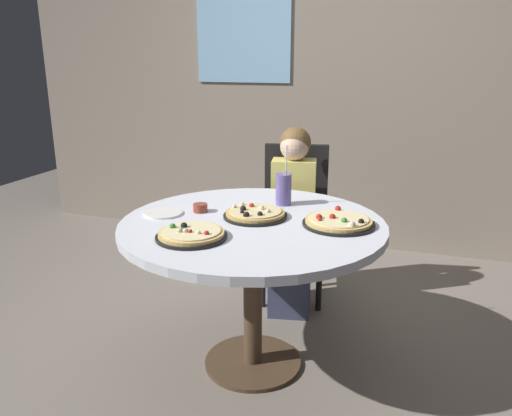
{
  "coord_description": "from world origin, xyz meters",
  "views": [
    {
      "loc": [
        0.7,
        -2.08,
        1.48
      ],
      "look_at": [
        0.0,
        0.05,
        0.8
      ],
      "focal_mm": 35.43,
      "sensor_mm": 36.0,
      "label": 1
    }
  ],
  "objects_px": {
    "dining_table": "(253,241)",
    "diner_child": "(292,229)",
    "pizza_pepperoni": "(191,234)",
    "chair_wooden": "(295,213)",
    "pizza_cheese": "(339,222)",
    "pizza_veggie": "(255,214)",
    "sauce_bowl": "(200,208)",
    "plate_small": "(164,213)",
    "soda_cup": "(284,189)"
  },
  "relations": [
    {
      "from": "pizza_veggie",
      "to": "pizza_cheese",
      "type": "height_order",
      "value": "same"
    },
    {
      "from": "chair_wooden",
      "to": "pizza_pepperoni",
      "type": "height_order",
      "value": "chair_wooden"
    },
    {
      "from": "soda_cup",
      "to": "pizza_cheese",
      "type": "bearing_deg",
      "value": -36.87
    },
    {
      "from": "pizza_cheese",
      "to": "pizza_pepperoni",
      "type": "relative_size",
      "value": 1.08
    },
    {
      "from": "dining_table",
      "to": "sauce_bowl",
      "type": "relative_size",
      "value": 17.44
    },
    {
      "from": "dining_table",
      "to": "plate_small",
      "type": "height_order",
      "value": "plate_small"
    },
    {
      "from": "pizza_veggie",
      "to": "soda_cup",
      "type": "bearing_deg",
      "value": 73.9
    },
    {
      "from": "pizza_pepperoni",
      "to": "pizza_veggie",
      "type": "bearing_deg",
      "value": 65.21
    },
    {
      "from": "diner_child",
      "to": "pizza_cheese",
      "type": "height_order",
      "value": "diner_child"
    },
    {
      "from": "chair_wooden",
      "to": "diner_child",
      "type": "distance_m",
      "value": 0.19
    },
    {
      "from": "dining_table",
      "to": "diner_child",
      "type": "height_order",
      "value": "diner_child"
    },
    {
      "from": "chair_wooden",
      "to": "soda_cup",
      "type": "xyz_separation_m",
      "value": [
        0.08,
        -0.57,
        0.3
      ]
    },
    {
      "from": "dining_table",
      "to": "diner_child",
      "type": "distance_m",
      "value": 0.72
    },
    {
      "from": "pizza_cheese",
      "to": "chair_wooden",
      "type": "bearing_deg",
      "value": 116.26
    },
    {
      "from": "diner_child",
      "to": "sauce_bowl",
      "type": "distance_m",
      "value": 0.76
    },
    {
      "from": "pizza_cheese",
      "to": "soda_cup",
      "type": "distance_m",
      "value": 0.41
    },
    {
      "from": "pizza_cheese",
      "to": "soda_cup",
      "type": "relative_size",
      "value": 1.05
    },
    {
      "from": "diner_child",
      "to": "soda_cup",
      "type": "height_order",
      "value": "diner_child"
    },
    {
      "from": "diner_child",
      "to": "pizza_cheese",
      "type": "distance_m",
      "value": 0.78
    },
    {
      "from": "diner_child",
      "to": "soda_cup",
      "type": "bearing_deg",
      "value": -82.98
    },
    {
      "from": "chair_wooden",
      "to": "pizza_pepperoni",
      "type": "distance_m",
      "value": 1.2
    },
    {
      "from": "pizza_cheese",
      "to": "plate_small",
      "type": "height_order",
      "value": "pizza_cheese"
    },
    {
      "from": "pizza_pepperoni",
      "to": "pizza_cheese",
      "type": "bearing_deg",
      "value": 32.73
    },
    {
      "from": "pizza_pepperoni",
      "to": "sauce_bowl",
      "type": "bearing_deg",
      "value": 108.35
    },
    {
      "from": "chair_wooden",
      "to": "plate_small",
      "type": "distance_m",
      "value": 1.03
    },
    {
      "from": "diner_child",
      "to": "plate_small",
      "type": "bearing_deg",
      "value": -121.96
    },
    {
      "from": "pizza_cheese",
      "to": "plate_small",
      "type": "bearing_deg",
      "value": -173.15
    },
    {
      "from": "sauce_bowl",
      "to": "soda_cup",
      "type": "bearing_deg",
      "value": 35.29
    },
    {
      "from": "pizza_pepperoni",
      "to": "chair_wooden",
      "type": "bearing_deg",
      "value": 82.35
    },
    {
      "from": "pizza_veggie",
      "to": "pizza_cheese",
      "type": "relative_size",
      "value": 0.93
    },
    {
      "from": "dining_table",
      "to": "soda_cup",
      "type": "bearing_deg",
      "value": 78.87
    },
    {
      "from": "diner_child",
      "to": "pizza_veggie",
      "type": "xyz_separation_m",
      "value": [
        -0.02,
        -0.63,
        0.28
      ]
    },
    {
      "from": "pizza_veggie",
      "to": "soda_cup",
      "type": "relative_size",
      "value": 0.98
    },
    {
      "from": "dining_table",
      "to": "pizza_pepperoni",
      "type": "distance_m",
      "value": 0.35
    },
    {
      "from": "dining_table",
      "to": "sauce_bowl",
      "type": "height_order",
      "value": "sauce_bowl"
    },
    {
      "from": "diner_child",
      "to": "sauce_bowl",
      "type": "xyz_separation_m",
      "value": [
        -0.3,
        -0.64,
        0.29
      ]
    },
    {
      "from": "diner_child",
      "to": "pizza_pepperoni",
      "type": "xyz_separation_m",
      "value": [
        -0.19,
        -0.99,
        0.28
      ]
    },
    {
      "from": "chair_wooden",
      "to": "pizza_cheese",
      "type": "bearing_deg",
      "value": -63.74
    },
    {
      "from": "pizza_cheese",
      "to": "plate_small",
      "type": "xyz_separation_m",
      "value": [
        -0.82,
        -0.1,
        -0.01
      ]
    },
    {
      "from": "pizza_veggie",
      "to": "soda_cup",
      "type": "xyz_separation_m",
      "value": [
        0.07,
        0.25,
        0.06
      ]
    },
    {
      "from": "diner_child",
      "to": "plate_small",
      "type": "xyz_separation_m",
      "value": [
        -0.45,
        -0.73,
        0.27
      ]
    },
    {
      "from": "dining_table",
      "to": "diner_child",
      "type": "xyz_separation_m",
      "value": [
        0.01,
        0.7,
        -0.17
      ]
    },
    {
      "from": "chair_wooden",
      "to": "sauce_bowl",
      "type": "bearing_deg",
      "value": -108.51
    },
    {
      "from": "soda_cup",
      "to": "plate_small",
      "type": "height_order",
      "value": "soda_cup"
    },
    {
      "from": "pizza_veggie",
      "to": "sauce_bowl",
      "type": "height_order",
      "value": "pizza_veggie"
    },
    {
      "from": "pizza_pepperoni",
      "to": "soda_cup",
      "type": "xyz_separation_m",
      "value": [
        0.23,
        0.6,
        0.06
      ]
    },
    {
      "from": "diner_child",
      "to": "chair_wooden",
      "type": "bearing_deg",
      "value": 99.34
    },
    {
      "from": "sauce_bowl",
      "to": "pizza_cheese",
      "type": "bearing_deg",
      "value": 0.56
    },
    {
      "from": "pizza_pepperoni",
      "to": "dining_table",
      "type": "bearing_deg",
      "value": 59.03
    },
    {
      "from": "chair_wooden",
      "to": "sauce_bowl",
      "type": "distance_m",
      "value": 0.89
    }
  ]
}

